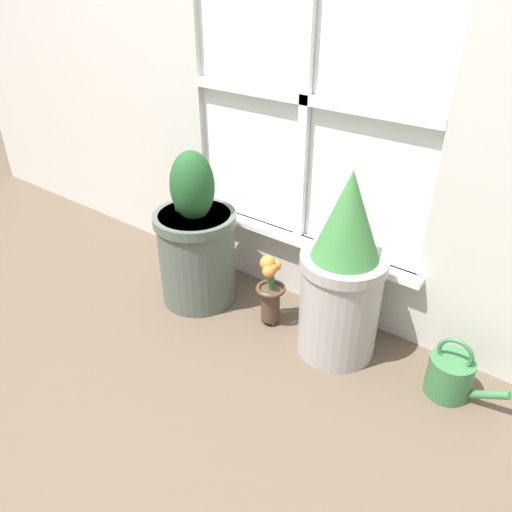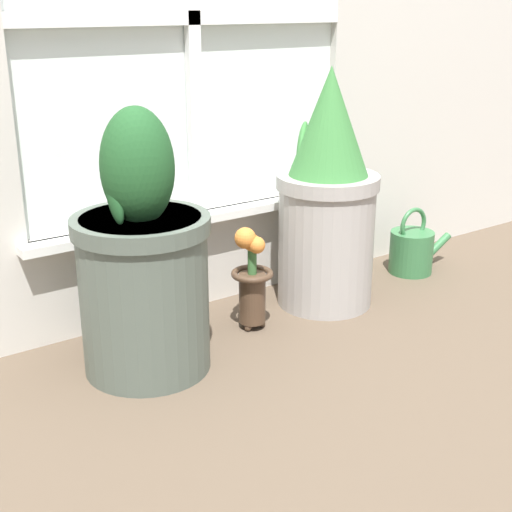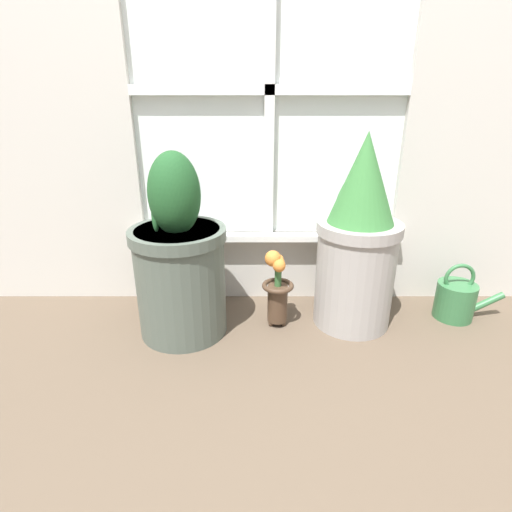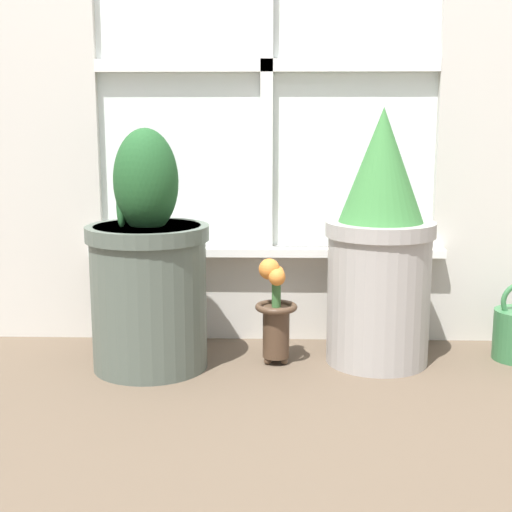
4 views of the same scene
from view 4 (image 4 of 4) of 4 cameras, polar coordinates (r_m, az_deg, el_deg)
ground_plane at (r=1.59m, az=0.47°, el=-13.49°), size 10.00×10.00×0.00m
potted_plant_left at (r=1.90m, az=-8.60°, el=-1.31°), size 0.32×0.32×0.64m
potted_plant_right at (r=1.94m, az=9.86°, el=0.60°), size 0.29×0.29×0.69m
flower_vase at (r=1.93m, az=1.56°, el=-4.30°), size 0.11×0.11×0.29m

